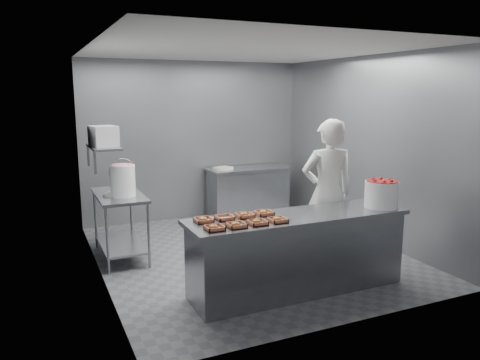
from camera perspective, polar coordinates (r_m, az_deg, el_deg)
name	(u,v)px	position (r m, az deg, el deg)	size (l,w,h in m)	color
floor	(248,254)	(6.71, 0.92, -8.98)	(4.50, 4.50, 0.00)	#4C4C51
ceiling	(248,50)	(6.35, 1.00, 15.58)	(4.50, 4.50, 0.00)	white
wall_back	(195,141)	(8.46, -5.56, 4.79)	(4.00, 0.04, 2.80)	slate
wall_left	(96,165)	(5.82, -17.15, 1.74)	(0.04, 4.50, 2.80)	slate
wall_right	(366,149)	(7.45, 15.06, 3.69)	(0.04, 4.50, 2.80)	slate
service_counter	(298,253)	(5.44, 7.06, -8.77)	(2.60, 0.70, 0.90)	slate
prep_table	(120,216)	(6.62, -14.43, -4.24)	(0.60, 1.20, 0.90)	slate
back_counter	(248,192)	(8.61, 0.99, -1.43)	(1.50, 0.60, 0.90)	slate
wall_shelf	(103,147)	(6.42, -16.32, 3.92)	(0.35, 0.90, 0.03)	slate
tray_0	(214,228)	(4.70, -3.17, -5.81)	(0.19, 0.18, 0.06)	tan
tray_1	(236,225)	(4.79, -0.48, -5.48)	(0.19, 0.18, 0.06)	tan
tray_2	(257,222)	(4.89, 2.11, -5.16)	(0.19, 0.18, 0.06)	tan
tray_3	(277,220)	(4.99, 4.59, -4.84)	(0.19, 0.18, 0.06)	tan
tray_4	(203,220)	(4.99, -4.49, -4.85)	(0.19, 0.18, 0.06)	tan
tray_5	(225,218)	(5.07, -1.90, -4.60)	(0.19, 0.18, 0.04)	tan
tray_6	(244,215)	(5.16, 0.54, -4.29)	(0.19, 0.18, 0.06)	tan
tray_7	(264,213)	(5.27, 2.92, -4.00)	(0.19, 0.18, 0.06)	tan
worker	(327,193)	(6.21, 10.61, -1.55)	(0.70, 0.46, 1.92)	white
strawberry_tub	(381,193)	(5.82, 16.86, -1.53)	(0.39, 0.39, 0.33)	white
glaze_bucket	(123,180)	(6.35, -14.12, 0.02)	(0.35, 0.33, 0.51)	white
bucket_lid	(115,194)	(6.47, -14.95, -1.68)	(0.33, 0.33, 0.03)	white
rag	(120,189)	(6.79, -14.46, -1.11)	(0.13, 0.11, 0.02)	#CCB28C
appliance	(103,136)	(6.34, -16.31, 5.17)	(0.31, 0.35, 0.26)	gray
paper_stack	(223,168)	(8.33, -2.10, 1.44)	(0.30, 0.22, 0.05)	silver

